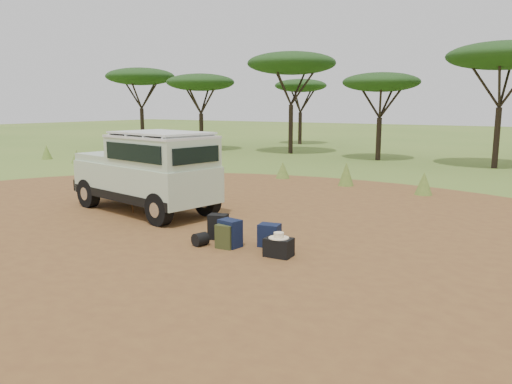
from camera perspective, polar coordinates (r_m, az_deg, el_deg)
The scene contains 13 objects.
ground at distance 11.84m, azimuth -6.40°, elevation -5.05°, with size 140.00×140.00×0.00m, color #567A2B.
dirt_clearing at distance 11.84m, azimuth -6.40°, elevation -5.03°, with size 23.00×23.00×0.01m, color brown.
grass_fringe at distance 19.11m, azimuth 10.43°, elevation 1.82°, with size 36.60×1.60×0.90m.
acacia_treeline at distance 29.45m, azimuth 20.39°, elevation 12.88°, with size 46.70×13.20×6.26m.
safari_vehicle at distance 14.53m, azimuth -12.25°, elevation 2.10°, with size 5.03×2.67×2.33m.
walking_staff at distance 14.36m, azimuth -14.30°, elevation 0.69°, with size 0.04×0.04×1.67m, color brown.
backpack_black at distance 11.49m, azimuth -4.34°, elevation -3.98°, with size 0.42×0.31×0.58m, color black.
backpack_navy at distance 10.84m, azimuth -2.99°, elevation -4.74°, with size 0.46×0.33×0.61m, color #12213A.
backpack_olive at distance 10.75m, azimuth -3.52°, elevation -5.10°, with size 0.38×0.27×0.52m, color #3A401D.
duffel_navy at distance 10.87m, azimuth 1.54°, elevation -4.98°, with size 0.45×0.34×0.50m, color #12213A.
hard_case at distance 10.19m, azimuth 2.61°, elevation -6.35°, with size 0.55×0.39×0.39m, color black.
stuff_sack at distance 11.02m, azimuth -6.38°, elevation -5.39°, with size 0.29×0.29×0.29m, color black.
safari_hat at distance 10.12m, azimuth 2.62°, elevation -5.05°, with size 0.41×0.41×0.12m.
Camera 1 is at (7.23, -8.86, 3.05)m, focal length 35.00 mm.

